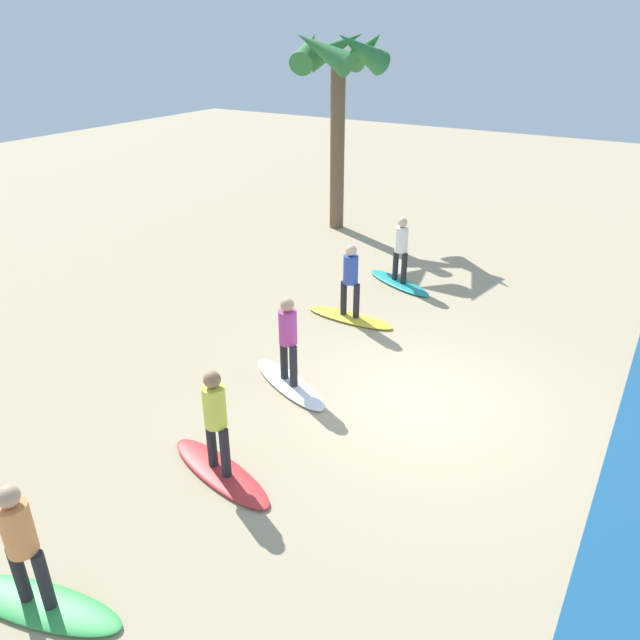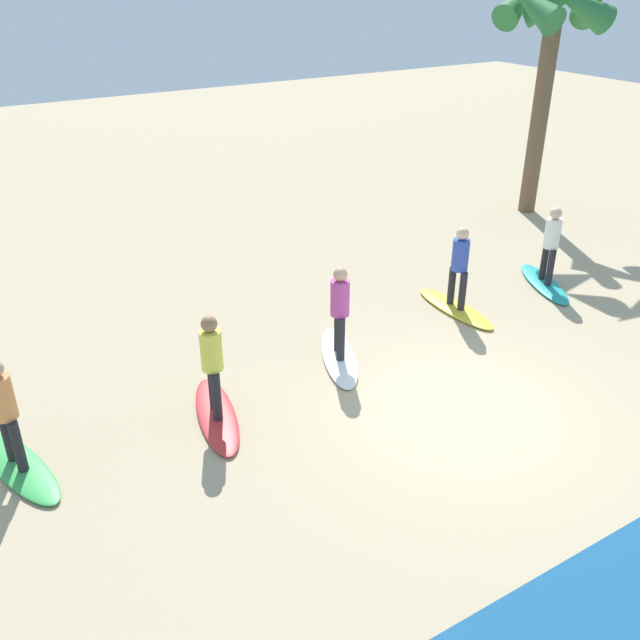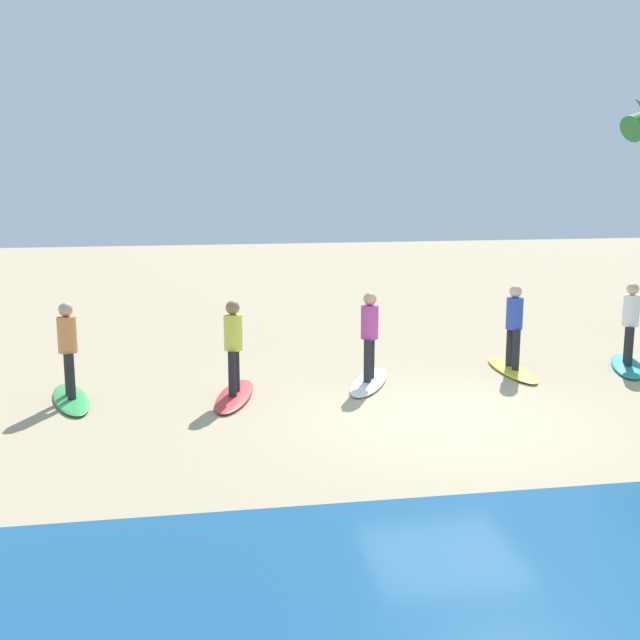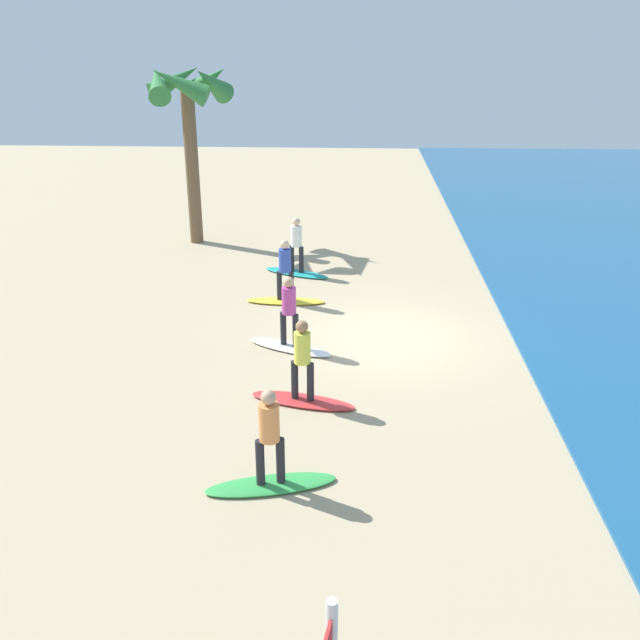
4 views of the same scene
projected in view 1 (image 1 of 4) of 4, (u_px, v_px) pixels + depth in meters
The scene contains 12 objects.
ground_plane at pixel (419, 401), 10.47m from camera, with size 60.00×60.00×0.00m, color tan.
surfboard_teal at pixel (399, 283), 15.18m from camera, with size 2.10×0.56×0.09m, color teal.
surfer_teal at pixel (401, 245), 14.74m from camera, with size 0.32×0.43×1.64m.
surfboard_yellow at pixel (350, 317), 13.37m from camera, with size 2.10×0.56×0.09m, color yellow.
surfer_yellow at pixel (351, 276), 12.94m from camera, with size 0.32×0.46×1.64m.
surfboard_white at pixel (289, 383), 10.91m from camera, with size 2.10×0.56×0.09m, color white.
surfer_white at pixel (288, 335), 10.47m from camera, with size 0.32×0.43×1.64m.
surfboard_red at pixel (220, 472), 8.74m from camera, with size 2.10×0.56×0.09m, color red.
surfer_red at pixel (215, 415), 8.31m from camera, with size 0.32×0.45×1.64m.
surfboard_green at pixel (40, 604), 6.74m from camera, with size 2.10×0.56×0.09m, color green.
surfer_green at pixel (20, 539), 6.31m from camera, with size 0.32×0.45×1.64m.
palm_tree at pixel (338, 68), 17.44m from camera, with size 2.88×3.03×5.97m.
Camera 1 is at (8.40, 3.10, 5.86)m, focal length 33.89 mm.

